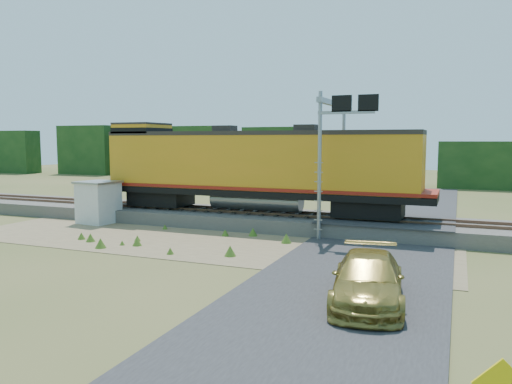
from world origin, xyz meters
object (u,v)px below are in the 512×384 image
at_px(locomotive, 251,167).
at_px(car, 368,279).
at_px(shed, 99,202).
at_px(signal_gantry, 337,131).

bearing_deg(locomotive, car, -53.10).
xyz_separation_m(shed, car, (18.20, -9.24, -0.56)).
distance_m(shed, car, 20.42).
bearing_deg(shed, signal_gantry, 14.65).
xyz_separation_m(shed, signal_gantry, (14.53, 2.08, 4.35)).
bearing_deg(signal_gantry, shed, -171.83).
xyz_separation_m(locomotive, signal_gantry, (5.34, -0.68, 2.10)).
bearing_deg(locomotive, signal_gantry, -7.28).
bearing_deg(shed, locomotive, 23.25).
bearing_deg(locomotive, shed, -163.23).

